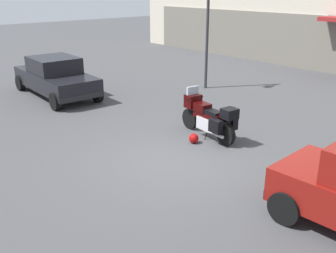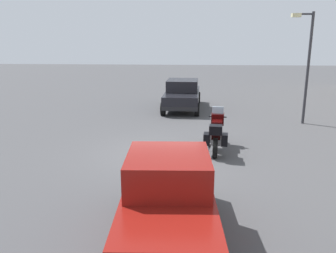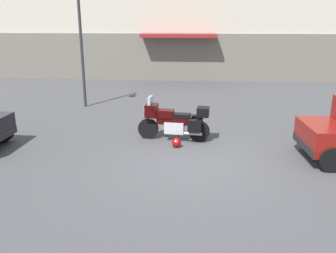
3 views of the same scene
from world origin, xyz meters
The scene contains 4 objects.
ground_plane centered at (0.00, 0.00, 0.00)m, with size 80.00×80.00×0.00m, color #424244.
motorcycle centered at (-0.58, 1.81, 0.62)m, with size 2.26×0.85×1.36m.
helmet centered at (-0.49, 1.15, 0.14)m, with size 0.28×0.28×0.28m, color #990C0C.
streetlamp_curbside centered at (-4.71, 5.81, 2.91)m, with size 0.28×0.94×4.79m.
Camera 3 is at (0.03, -8.78, 3.67)m, focal length 38.10 mm.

